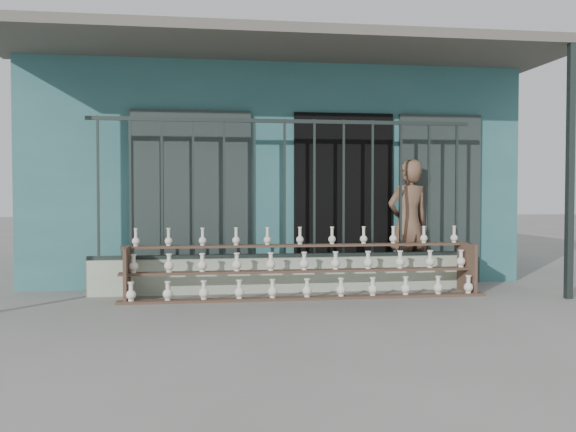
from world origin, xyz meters
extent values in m
plane|color=slate|center=(0.00, 0.00, 0.00)|extent=(60.00, 60.00, 0.00)
cube|color=#306467|center=(0.00, 4.30, 1.60)|extent=(7.00, 5.00, 3.20)
cube|color=black|center=(0.90, 1.82, 1.20)|extent=(1.40, 0.12, 2.40)
cube|color=#202A29|center=(-1.20, 1.78, 1.20)|extent=(1.60, 0.08, 2.40)
cube|color=#202A29|center=(2.30, 1.78, 1.20)|extent=(1.20, 0.08, 2.40)
cube|color=#59544C|center=(0.00, 1.20, 3.15)|extent=(7.40, 2.00, 0.12)
cube|color=#283330|center=(3.35, 0.25, 1.55)|extent=(0.08, 0.08, 3.10)
cube|color=#AFBFA4|center=(0.00, 1.30, 0.23)|extent=(5.00, 0.20, 0.45)
cube|color=#283330|center=(-2.35, 1.30, 1.35)|extent=(0.03, 0.03, 1.80)
cube|color=#283330|center=(-1.96, 1.30, 1.35)|extent=(0.03, 0.03, 1.80)
cube|color=#283330|center=(-1.57, 1.30, 1.35)|extent=(0.03, 0.03, 1.80)
cube|color=#283330|center=(-1.18, 1.30, 1.35)|extent=(0.03, 0.03, 1.80)
cube|color=#283330|center=(-0.78, 1.30, 1.35)|extent=(0.03, 0.03, 1.80)
cube|color=#283330|center=(-0.39, 1.30, 1.35)|extent=(0.03, 0.03, 1.80)
cube|color=#283330|center=(0.00, 1.30, 1.35)|extent=(0.03, 0.03, 1.80)
cube|color=#283330|center=(0.39, 1.30, 1.35)|extent=(0.03, 0.03, 1.80)
cube|color=#283330|center=(0.78, 1.30, 1.35)|extent=(0.03, 0.03, 1.80)
cube|color=#283330|center=(1.17, 1.30, 1.35)|extent=(0.03, 0.03, 1.80)
cube|color=#283330|center=(1.57, 1.30, 1.35)|extent=(0.03, 0.03, 1.80)
cube|color=#283330|center=(1.96, 1.30, 1.35)|extent=(0.03, 0.03, 1.80)
cube|color=#283330|center=(2.35, 1.30, 1.35)|extent=(0.03, 0.03, 1.80)
cube|color=#283330|center=(0.00, 1.30, 2.22)|extent=(5.00, 0.04, 0.05)
cube|color=#283330|center=(0.00, 1.30, 0.47)|extent=(5.00, 0.04, 0.05)
cube|color=brown|center=(0.18, 0.65, 0.01)|extent=(4.50, 0.18, 0.03)
cube|color=brown|center=(0.18, 0.90, 0.32)|extent=(4.50, 0.18, 0.03)
cube|color=brown|center=(0.18, 1.15, 0.61)|extent=(4.50, 0.18, 0.03)
cube|color=brown|center=(-1.97, 0.90, 0.32)|extent=(0.04, 0.55, 0.64)
cube|color=brown|center=(2.33, 0.90, 0.32)|extent=(0.04, 0.55, 0.64)
imported|color=brown|center=(1.77, 1.58, 0.87)|extent=(0.72, 0.57, 1.75)
camera|label=1|loc=(-1.17, -6.95, 1.28)|focal=40.00mm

